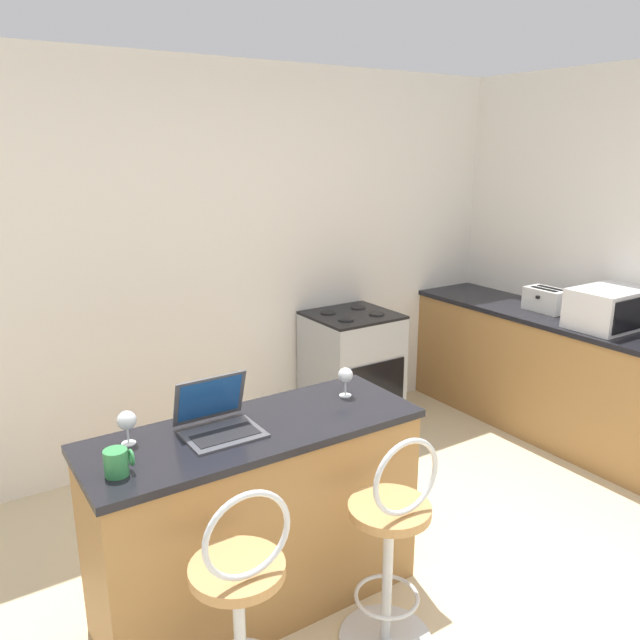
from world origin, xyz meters
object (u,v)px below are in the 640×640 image
at_px(toaster, 546,300).
at_px(stove_range, 352,372).
at_px(mug_green, 117,462).
at_px(wine_glass_short, 346,376).
at_px(bar_stool_near, 241,616).
at_px(laptop, 218,418).
at_px(wine_glass_tall, 127,421).
at_px(bar_stool_far, 391,550).
at_px(microwave, 610,308).

height_order(toaster, stove_range, toaster).
relative_size(mug_green, wine_glass_short, 0.73).
xyz_separation_m(bar_stool_near, mug_green, (-0.27, 0.44, 0.48)).
distance_m(laptop, wine_glass_tall, 0.37).
xyz_separation_m(bar_stool_far, toaster, (2.35, 1.10, 0.52)).
relative_size(bar_stool_near, laptop, 3.12).
relative_size(bar_stool_near, wine_glass_tall, 6.97).
distance_m(bar_stool_near, toaster, 3.26).
distance_m(laptop, mug_green, 0.48).
distance_m(stove_range, wine_glass_short, 1.63).
xyz_separation_m(bar_stool_near, microwave, (3.02, 0.60, 0.56)).
distance_m(microwave, stove_range, 1.81).
bearing_deg(bar_stool_near, stove_range, 45.21).
relative_size(mug_green, wine_glass_tall, 0.74).
xyz_separation_m(bar_stool_near, wine_glass_tall, (-0.16, 0.66, 0.53)).
height_order(bar_stool_near, microwave, microwave).
bearing_deg(mug_green, toaster, 11.40).
height_order(bar_stool_near, wine_glass_tall, wine_glass_tall).
height_order(stove_range, wine_glass_short, wine_glass_short).
bearing_deg(microwave, wine_glass_short, -179.75).
xyz_separation_m(bar_stool_far, laptop, (-0.49, 0.57, 0.49)).
distance_m(bar_stool_near, mug_green, 0.70).
bearing_deg(stove_range, wine_glass_short, -127.35).
height_order(toaster, wine_glass_tall, toaster).
bearing_deg(toaster, microwave, -91.22).
relative_size(bar_stool_near, bar_stool_far, 1.00).
bearing_deg(wine_glass_short, stove_range, 52.65).
relative_size(wine_glass_tall, wine_glass_short, 0.99).
xyz_separation_m(microwave, wine_glass_tall, (-3.18, 0.06, -0.03)).
distance_m(bar_stool_near, stove_range, 2.55).
bearing_deg(microwave, mug_green, -177.16).
relative_size(bar_stool_far, wine_glass_tall, 6.97).
bearing_deg(microwave, stove_range, 135.22).
distance_m(bar_stool_far, microwave, 2.48).
bearing_deg(mug_green, wine_glass_tall, 64.68).
bearing_deg(bar_stool_near, microwave, 11.22).
bearing_deg(wine_glass_short, wine_glass_tall, 176.01).
bearing_deg(mug_green, laptop, 16.57).
bearing_deg(bar_stool_near, wine_glass_tall, 103.87).
relative_size(stove_range, wine_glass_tall, 6.34).
xyz_separation_m(bar_stool_near, stove_range, (1.80, 1.81, -0.01)).
relative_size(toaster, stove_range, 0.33).
bearing_deg(wine_glass_short, bar_stool_near, -145.74).
xyz_separation_m(mug_green, wine_glass_short, (1.13, 0.15, 0.05)).
distance_m(bar_stool_far, wine_glass_short, 0.82).
bearing_deg(wine_glass_tall, stove_range, 30.38).
bearing_deg(microwave, bar_stool_near, -168.78).
bearing_deg(stove_range, mug_green, -146.38).
xyz_separation_m(laptop, toaster, (2.84, 0.53, 0.03)).
xyz_separation_m(stove_range, wine_glass_tall, (-1.96, -1.15, 0.55)).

